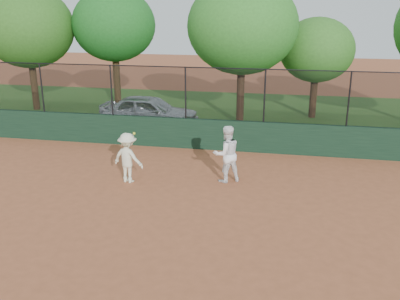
% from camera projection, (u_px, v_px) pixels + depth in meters
% --- Properties ---
extents(ground, '(80.00, 80.00, 0.00)m').
position_uv_depth(ground, '(155.00, 215.00, 12.00)').
color(ground, '#AB5A37').
rests_on(ground, ground).
extents(back_wall, '(26.00, 0.20, 1.20)m').
position_uv_depth(back_wall, '(198.00, 134.00, 17.42)').
color(back_wall, '#173321').
rests_on(back_wall, ground).
extents(grass_strip, '(36.00, 12.00, 0.01)m').
position_uv_depth(grass_strip, '(221.00, 114.00, 23.20)').
color(grass_strip, '#264E18').
rests_on(grass_strip, ground).
extents(parked_car, '(4.53, 1.91, 1.53)m').
position_uv_depth(parked_car, '(149.00, 112.00, 20.26)').
color(parked_car, silver).
rests_on(parked_car, ground).
extents(player_second, '(1.12, 1.05, 1.84)m').
position_uv_depth(player_second, '(226.00, 154.00, 14.07)').
color(player_second, white).
rests_on(player_second, ground).
extents(player_main, '(1.17, 0.86, 1.74)m').
position_uv_depth(player_main, '(128.00, 158.00, 14.05)').
color(player_main, '#EFF0CB').
rests_on(player_main, ground).
extents(fence_assembly, '(26.00, 0.06, 2.00)m').
position_uv_depth(fence_assembly, '(198.00, 92.00, 16.91)').
color(fence_assembly, black).
rests_on(fence_assembly, back_wall).
extents(tree_0, '(4.82, 4.38, 6.40)m').
position_uv_depth(tree_0, '(28.00, 27.00, 22.91)').
color(tree_0, '#472F19').
rests_on(tree_0, ground).
extents(tree_1, '(4.34, 3.95, 6.30)m').
position_uv_depth(tree_1, '(114.00, 25.00, 23.05)').
color(tree_1, '#452F17').
rests_on(tree_1, ground).
extents(tree_2, '(5.01, 4.55, 6.66)m').
position_uv_depth(tree_2, '(242.00, 26.00, 19.98)').
color(tree_2, '#422817').
rests_on(tree_2, ground).
extents(tree_3, '(3.60, 3.27, 4.89)m').
position_uv_depth(tree_3, '(317.00, 50.00, 21.49)').
color(tree_3, '#3C2414').
rests_on(tree_3, ground).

